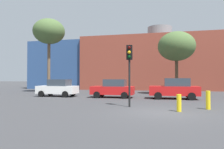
{
  "coord_description": "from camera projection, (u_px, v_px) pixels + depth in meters",
  "views": [
    {
      "loc": [
        -0.05,
        -11.07,
        1.74
      ],
      "look_at": [
        -4.58,
        8.41,
        2.13
      ],
      "focal_mm": 33.3,
      "sensor_mm": 36.0,
      "label": 1
    }
  ],
  "objects": [
    {
      "name": "bare_tree_2",
      "position": [
        49.0,
        32.0,
        26.36
      ],
      "size": [
        3.97,
        3.97,
        9.32
      ],
      "color": "brown",
      "rests_on": "ground_plane"
    },
    {
      "name": "building_backdrop",
      "position": [
        160.0,
        64.0,
        34.67
      ],
      "size": [
        43.77,
        10.32,
        10.33
      ],
      "color": "brown",
      "rests_on": "ground_plane"
    },
    {
      "name": "bare_tree_0",
      "position": [
        176.0,
        47.0,
        22.66
      ],
      "size": [
        4.01,
        4.01,
        6.88
      ],
      "color": "brown",
      "rests_on": "ground_plane"
    },
    {
      "name": "parked_car_1",
      "position": [
        113.0,
        88.0,
        18.97
      ],
      "size": [
        3.87,
        1.9,
        1.67
      ],
      "rotation": [
        0.0,
        0.0,
        3.14
      ],
      "color": "red",
      "rests_on": "ground_plane"
    },
    {
      "name": "ground_plane",
      "position": [
        161.0,
        112.0,
        10.73
      ],
      "size": [
        200.0,
        200.0,
        0.0
      ],
      "primitive_type": "plane",
      "color": "#38383A"
    },
    {
      "name": "parked_car_2",
      "position": [
        175.0,
        89.0,
        17.74
      ],
      "size": [
        4.09,
        2.01,
        1.77
      ],
      "rotation": [
        0.0,
        0.0,
        3.14
      ],
      "color": "red",
      "rests_on": "ground_plane"
    },
    {
      "name": "bollard_yellow_0",
      "position": [
        208.0,
        100.0,
        11.71
      ],
      "size": [
        0.24,
        0.24,
        1.05
      ],
      "primitive_type": "cylinder",
      "color": "yellow",
      "rests_on": "ground_plane"
    },
    {
      "name": "traffic_light_island",
      "position": [
        129.0,
        61.0,
        12.73
      ],
      "size": [
        0.37,
        0.37,
        3.79
      ],
      "rotation": [
        0.0,
        0.0,
        -1.53
      ],
      "color": "black",
      "rests_on": "ground_plane"
    },
    {
      "name": "bollard_yellow_1",
      "position": [
        179.0,
        103.0,
        10.91
      ],
      "size": [
        0.24,
        0.24,
        0.91
      ],
      "primitive_type": "cylinder",
      "color": "yellow",
      "rests_on": "ground_plane"
    },
    {
      "name": "parked_car_0",
      "position": [
        58.0,
        88.0,
        20.22
      ],
      "size": [
        3.84,
        1.89,
        1.66
      ],
      "rotation": [
        0.0,
        0.0,
        3.14
      ],
      "color": "white",
      "rests_on": "ground_plane"
    }
  ]
}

